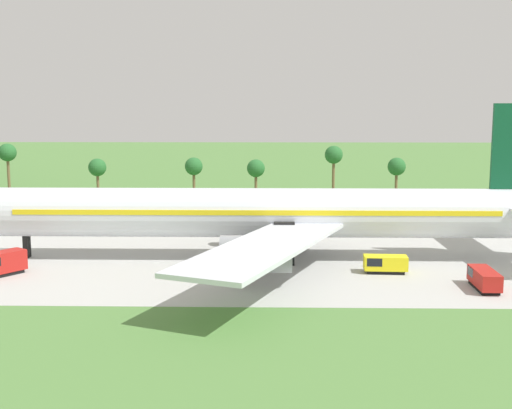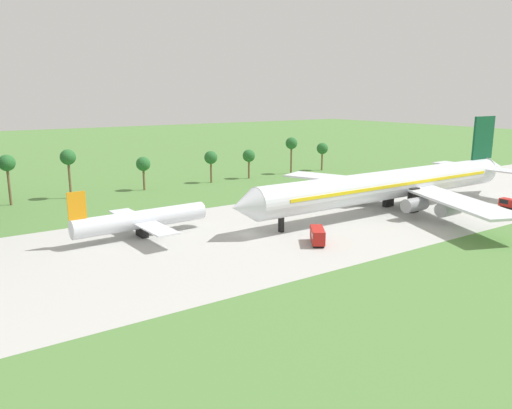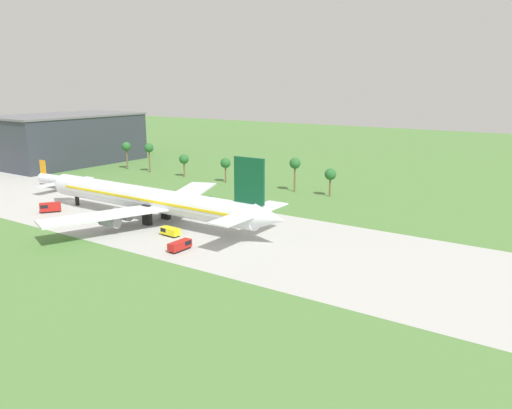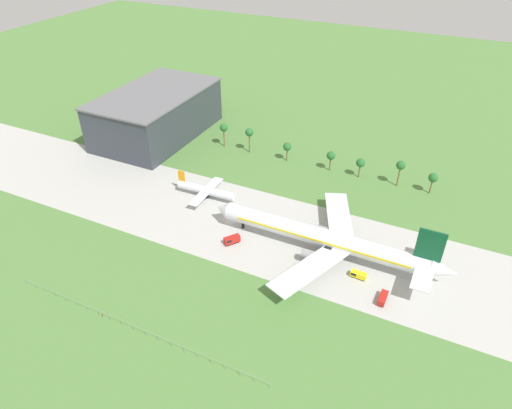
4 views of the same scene
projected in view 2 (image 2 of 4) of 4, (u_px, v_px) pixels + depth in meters
name	position (u px, v px, depth m)	size (l,w,h in m)	color
ground_plane	(248.00, 234.00, 87.11)	(600.00, 600.00, 0.00)	#517F3D
taxiway_strip	(248.00, 234.00, 87.11)	(320.00, 44.00, 0.02)	#B2B2AD
jet_airliner	(396.00, 184.00, 103.93)	(79.81, 58.85, 18.85)	silver
regional_aircraft	(141.00, 220.00, 85.09)	(23.90, 21.35, 9.09)	silver
baggage_tug	(318.00, 236.00, 81.09)	(4.79, 5.59, 2.63)	black
fuel_truck	(512.00, 204.00, 106.27)	(2.13, 5.53, 2.02)	black
catering_van	(461.00, 204.00, 106.34)	(4.87, 2.24, 1.97)	black
palm_tree_row	(198.00, 156.00, 134.25)	(94.90, 3.60, 11.53)	brown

